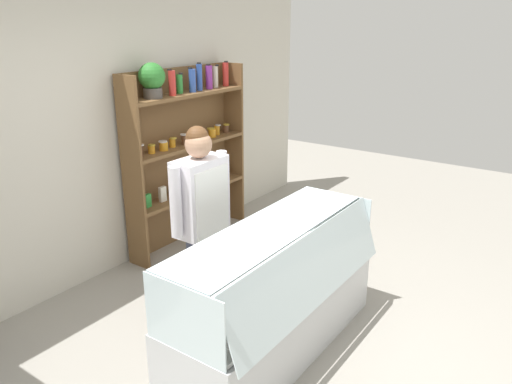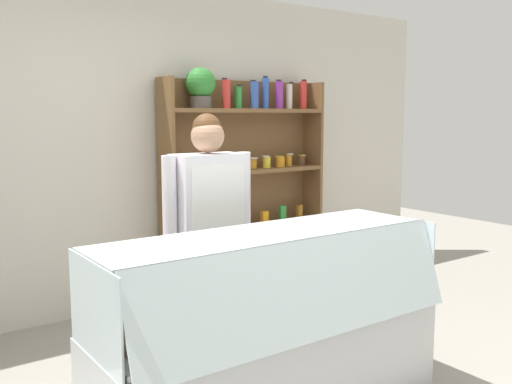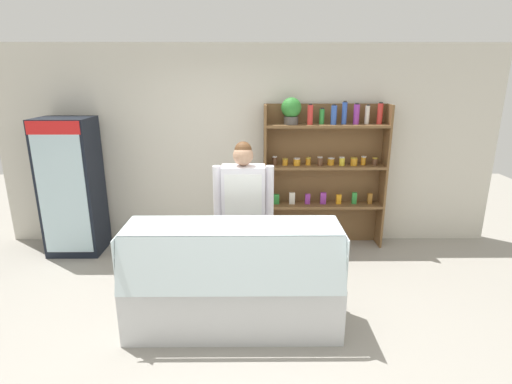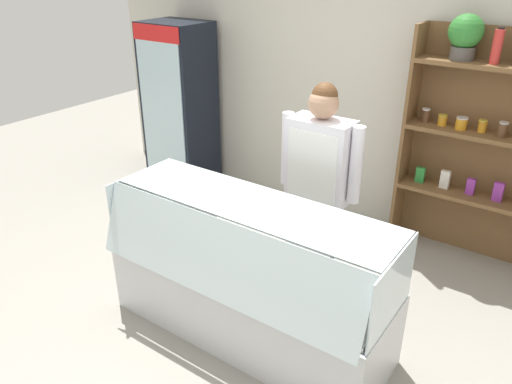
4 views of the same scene
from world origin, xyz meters
TOP-DOWN VIEW (x-y plane):
  - ground_plane at (0.00, 0.00)m, footprint 12.00×12.00m
  - back_wall at (0.00, 2.11)m, footprint 6.80×0.10m
  - shelving_unit at (0.98, 1.92)m, footprint 1.63×0.29m
  - deli_display_case at (-0.13, -0.02)m, footprint 1.97×0.72m
  - shop_clerk at (-0.04, 0.76)m, footprint 0.65×0.25m

SIDE VIEW (x-z plane):
  - ground_plane at x=0.00m, z-range 0.00..0.00m
  - deli_display_case at x=-0.13m, z-range -0.19..0.82m
  - shop_clerk at x=-0.04m, z-range 0.15..1.79m
  - shelving_unit at x=0.98m, z-range 0.14..2.17m
  - back_wall at x=0.00m, z-range 0.00..2.70m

